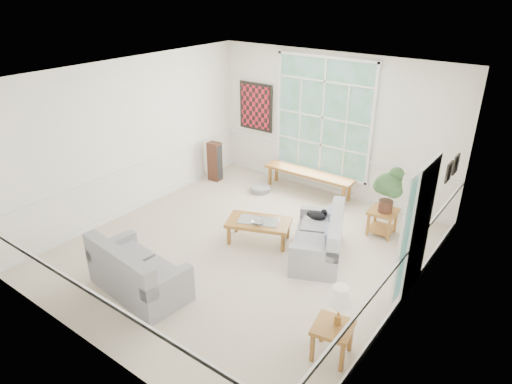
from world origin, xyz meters
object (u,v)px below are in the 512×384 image
coffee_table (259,231)px  end_table (382,222)px  loveseat_front (139,267)px  side_table (332,341)px  loveseat_right (318,235)px

coffee_table → end_table: bearing=20.8°
loveseat_front → side_table: loveseat_front is taller
loveseat_right → side_table: 2.28m
end_table → side_table: size_ratio=1.01×
loveseat_right → loveseat_front: loveseat_front is taller
loveseat_right → coffee_table: loveseat_right is taller
loveseat_right → end_table: bearing=42.8°
coffee_table → side_table: bearing=-57.9°
loveseat_right → end_table: 1.49m
coffee_table → end_table: end_table is taller
end_table → loveseat_front: bearing=-120.9°
loveseat_front → end_table: loveseat_front is taller
loveseat_right → loveseat_front: (-1.67, -2.42, 0.02)m
coffee_table → loveseat_right: bearing=-11.3°
loveseat_right → coffee_table: size_ratio=1.34×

